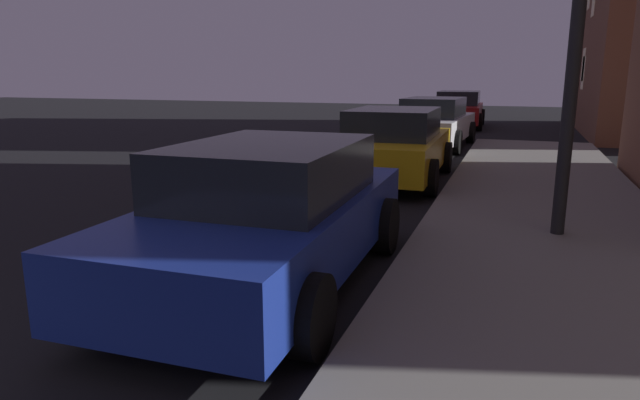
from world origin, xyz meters
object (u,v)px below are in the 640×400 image
car_blue (269,214)px  car_red (458,109)px  car_white (434,123)px  car_yellow_cab (394,145)px

car_blue → car_red: (-0.00, 18.22, -0.00)m
car_blue → car_red: size_ratio=0.97×
car_blue → car_white: size_ratio=0.94×
car_blue → car_white: bearing=90.0°
car_red → car_blue: bearing=-90.0°
car_blue → car_red: same height
car_white → car_red: bearing=90.0°
car_yellow_cab → car_red: bearing=90.0°
car_blue → car_yellow_cab: 5.90m
car_red → car_yellow_cab: bearing=-90.0°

